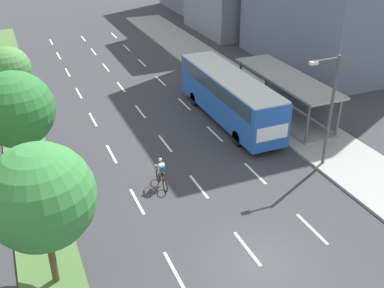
{
  "coord_description": "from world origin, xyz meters",
  "views": [
    {
      "loc": [
        -8.35,
        -12.32,
        13.77
      ],
      "look_at": [
        0.69,
        9.04,
        1.2
      ],
      "focal_mm": 42.38,
      "sensor_mm": 36.0,
      "label": 1
    }
  ],
  "objects": [
    {
      "name": "median_tree_nearest",
      "position": [
        -8.15,
        2.34,
        4.2
      ],
      "size": [
        4.11,
        4.11,
        6.15
      ],
      "color": "brown",
      "rests_on": "median_strip"
    },
    {
      "name": "lane_divider_left",
      "position": [
        -3.5,
        17.2,
        0.0
      ],
      "size": [
        0.14,
        45.4,
        0.01
      ],
      "color": "white",
      "rests_on": "ground"
    },
    {
      "name": "median_tree_third",
      "position": [
        -8.35,
        18.54,
        3.96
      ],
      "size": [
        2.91,
        2.91,
        5.31
      ],
      "color": "brown",
      "rests_on": "median_strip"
    },
    {
      "name": "lane_divider_right",
      "position": [
        3.5,
        17.2,
        0.0
      ],
      "size": [
        0.14,
        45.4,
        0.01
      ],
      "color": "white",
      "rests_on": "ground"
    },
    {
      "name": "lane_divider_center",
      "position": [
        0.0,
        17.2,
        0.0
      ],
      "size": [
        0.14,
        45.4,
        0.01
      ],
      "color": "white",
      "rests_on": "ground"
    },
    {
      "name": "streetlight",
      "position": [
        7.42,
        5.7,
        3.89
      ],
      "size": [
        1.91,
        0.24,
        6.5
      ],
      "color": "#4C4C51",
      "rests_on": "sidewalk_right"
    },
    {
      "name": "cyclist",
      "position": [
        -1.84,
        7.29,
        0.79
      ],
      "size": [
        0.46,
        1.82,
        1.71
      ],
      "color": "black",
      "rests_on": "ground"
    },
    {
      "name": "sidewalk_right",
      "position": [
        9.25,
        20.0,
        0.07
      ],
      "size": [
        4.5,
        52.0,
        0.15
      ],
      "primitive_type": "cube",
      "color": "#9E9E99",
      "rests_on": "ground"
    },
    {
      "name": "ground_plane",
      "position": [
        0.0,
        0.0,
        0.0
      ],
      "size": [
        140.0,
        140.0,
        0.0
      ],
      "primitive_type": "plane",
      "color": "#38383D"
    },
    {
      "name": "bus",
      "position": [
        5.25,
        13.3,
        2.07
      ],
      "size": [
        2.54,
        11.29,
        3.37
      ],
      "color": "#2356B2",
      "rests_on": "ground"
    },
    {
      "name": "median_tree_second",
      "position": [
        -8.41,
        10.44,
        4.4
      ],
      "size": [
        3.95,
        3.95,
        6.26
      ],
      "color": "brown",
      "rests_on": "median_strip"
    },
    {
      "name": "bus_shelter",
      "position": [
        9.53,
        12.5,
        1.87
      ],
      "size": [
        2.9,
        9.68,
        2.86
      ],
      "color": "gray",
      "rests_on": "sidewalk_right"
    },
    {
      "name": "median_strip",
      "position": [
        -8.3,
        20.0,
        0.06
      ],
      "size": [
        2.6,
        52.0,
        0.12
      ],
      "primitive_type": "cube",
      "color": "#4C7038",
      "rests_on": "ground"
    }
  ]
}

